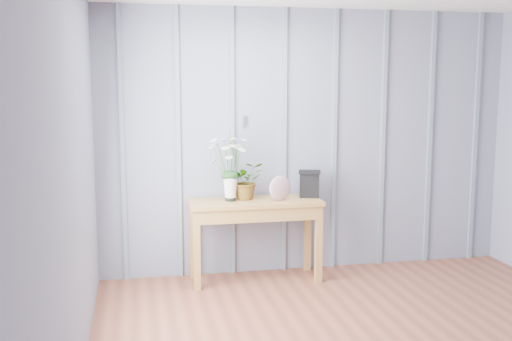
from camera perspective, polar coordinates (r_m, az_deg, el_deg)
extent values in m
cube|color=gray|center=(5.77, 5.08, 2.75)|extent=(4.00, 0.01, 2.50)
cube|color=silver|center=(5.59, -1.09, 4.66)|extent=(0.03, 0.01, 0.10)
cube|color=gray|center=(5.52, -12.60, 2.34)|extent=(0.04, 0.03, 2.50)
cube|color=gray|center=(5.53, -7.41, 2.48)|extent=(0.04, 0.03, 2.50)
cube|color=gray|center=(5.59, -2.28, 2.60)|extent=(0.04, 0.03, 2.50)
cube|color=gray|center=(5.69, 2.70, 2.70)|extent=(0.04, 0.03, 2.50)
cube|color=gray|center=(5.83, 7.47, 2.78)|extent=(0.04, 0.03, 2.50)
cube|color=gray|center=(6.01, 11.98, 2.83)|extent=(0.04, 0.03, 2.50)
cube|color=gray|center=(6.23, 16.21, 2.87)|extent=(0.04, 0.03, 2.50)
cube|color=gray|center=(6.48, 20.14, 2.88)|extent=(0.04, 0.03, 2.50)
cube|color=#A4783B|center=(5.46, -0.11, -3.04)|extent=(1.20, 0.45, 0.04)
cube|color=#A4783B|center=(5.48, -0.10, -3.86)|extent=(1.13, 0.42, 0.12)
cube|color=#A4783B|center=(5.30, -5.66, -7.62)|extent=(0.06, 0.06, 0.71)
cube|color=#A4783B|center=(5.51, 5.98, -6.98)|extent=(0.06, 0.06, 0.71)
cube|color=#A4783B|center=(5.64, -6.04, -6.63)|extent=(0.06, 0.06, 0.71)
cube|color=#A4783B|center=(5.85, 4.91, -6.08)|extent=(0.06, 0.06, 0.71)
cylinder|color=black|center=(5.43, -2.45, -2.58)|extent=(0.10, 0.10, 0.06)
cone|color=white|center=(5.41, -2.46, -1.63)|extent=(0.15, 0.15, 0.22)
ellipsoid|color=#173B1B|center=(5.39, -2.47, -0.47)|extent=(0.17, 0.14, 0.09)
imported|color=#173B1B|center=(5.48, -0.94, -0.96)|extent=(0.33, 0.29, 0.34)
ellipsoid|color=#864266|center=(5.42, 2.31, -1.69)|extent=(0.24, 0.14, 0.23)
cube|color=black|center=(5.61, 5.12, -1.39)|extent=(0.21, 0.18, 0.23)
cube|color=black|center=(5.59, 5.13, -0.14)|extent=(0.24, 0.21, 0.02)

